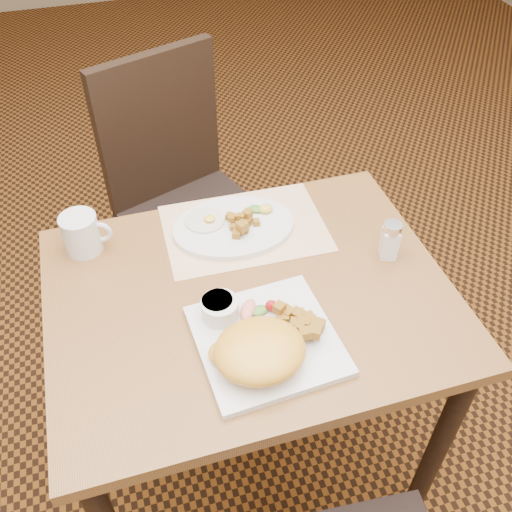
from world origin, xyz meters
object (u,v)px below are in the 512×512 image
object	(u,v)px
plate_square	(267,340)
salt_shaker	(390,240)
table	(250,323)
coffee_mug	(82,233)
plate_oval	(234,227)
chair_far	(183,190)

from	to	relation	value
plate_square	salt_shaker	distance (m)	0.39
table	plate_square	bearing A→B (deg)	-92.63
plate_square	coffee_mug	xyz separation A→B (m)	(-0.33, 0.40, 0.04)
table	salt_shaker	bearing A→B (deg)	3.14
plate_square	plate_oval	distance (m)	0.36
plate_square	salt_shaker	world-z (taller)	salt_shaker
plate_square	salt_shaker	bearing A→B (deg)	24.90
chair_far	plate_oval	distance (m)	0.53
table	coffee_mug	bearing A→B (deg)	143.61
chair_far	coffee_mug	xyz separation A→B (m)	(-0.31, -0.44, 0.26)
plate_oval	salt_shaker	world-z (taller)	salt_shaker
plate_oval	coffee_mug	bearing A→B (deg)	174.07
table	plate_oval	distance (m)	0.25
plate_oval	coffee_mug	size ratio (longest dim) A/B	2.59
plate_square	plate_oval	size ratio (longest dim) A/B	0.92
salt_shaker	plate_oval	bearing A→B (deg)	149.29
plate_oval	chair_far	bearing A→B (deg)	96.35
chair_far	salt_shaker	xyz separation A→B (m)	(0.38, -0.67, 0.26)
table	salt_shaker	size ratio (longest dim) A/B	9.00
table	plate_square	size ratio (longest dim) A/B	3.21
table	chair_far	world-z (taller)	chair_far
plate_square	coffee_mug	bearing A→B (deg)	130.13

